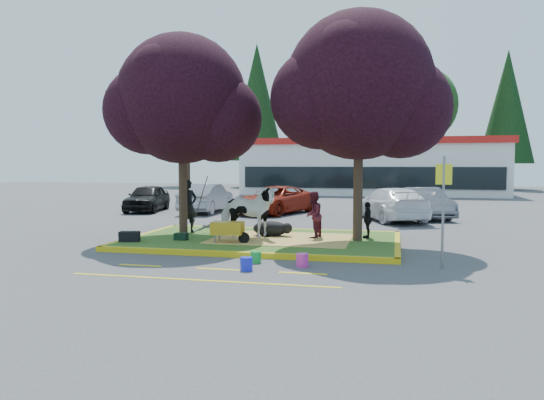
% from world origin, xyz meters
% --- Properties ---
extents(ground, '(90.00, 90.00, 0.00)m').
position_xyz_m(ground, '(0.00, 0.00, 0.00)').
color(ground, '#424244').
rests_on(ground, ground).
extents(median_island, '(8.00, 5.00, 0.15)m').
position_xyz_m(median_island, '(0.00, 0.00, 0.07)').
color(median_island, '#34591B').
rests_on(median_island, ground).
extents(curb_near, '(8.30, 0.16, 0.15)m').
position_xyz_m(curb_near, '(0.00, -2.58, 0.07)').
color(curb_near, gold).
rests_on(curb_near, ground).
extents(curb_far, '(8.30, 0.16, 0.15)m').
position_xyz_m(curb_far, '(0.00, 2.58, 0.07)').
color(curb_far, gold).
rests_on(curb_far, ground).
extents(curb_left, '(0.16, 5.30, 0.15)m').
position_xyz_m(curb_left, '(-4.08, 0.00, 0.07)').
color(curb_left, gold).
rests_on(curb_left, ground).
extents(curb_right, '(0.16, 5.30, 0.15)m').
position_xyz_m(curb_right, '(4.08, 0.00, 0.07)').
color(curb_right, gold).
rests_on(curb_right, ground).
extents(straw_bedding, '(4.20, 3.00, 0.01)m').
position_xyz_m(straw_bedding, '(0.60, 0.00, 0.15)').
color(straw_bedding, '#DDB45B').
rests_on(straw_bedding, median_island).
extents(tree_purple_left, '(5.06, 4.20, 6.51)m').
position_xyz_m(tree_purple_left, '(-2.78, 0.38, 4.36)').
color(tree_purple_left, black).
rests_on(tree_purple_left, median_island).
extents(tree_purple_right, '(5.30, 4.40, 6.82)m').
position_xyz_m(tree_purple_right, '(2.92, 0.18, 4.56)').
color(tree_purple_right, black).
rests_on(tree_purple_right, median_island).
extents(fire_lane_stripe_a, '(1.10, 0.12, 0.01)m').
position_xyz_m(fire_lane_stripe_a, '(-2.00, -4.20, 0.00)').
color(fire_lane_stripe_a, yellow).
rests_on(fire_lane_stripe_a, ground).
extents(fire_lane_stripe_b, '(1.10, 0.12, 0.01)m').
position_xyz_m(fire_lane_stripe_b, '(0.00, -4.20, 0.00)').
color(fire_lane_stripe_b, yellow).
rests_on(fire_lane_stripe_b, ground).
extents(fire_lane_stripe_c, '(1.10, 0.12, 0.01)m').
position_xyz_m(fire_lane_stripe_c, '(2.00, -4.20, 0.00)').
color(fire_lane_stripe_c, yellow).
rests_on(fire_lane_stripe_c, ground).
extents(fire_lane_long, '(6.00, 0.10, 0.01)m').
position_xyz_m(fire_lane_long, '(0.00, -5.40, 0.00)').
color(fire_lane_long, yellow).
rests_on(fire_lane_long, ground).
extents(retail_building, '(20.40, 8.40, 4.40)m').
position_xyz_m(retail_building, '(2.00, 27.98, 2.25)').
color(retail_building, silver).
rests_on(retail_building, ground).
extents(treeline, '(46.58, 7.80, 14.63)m').
position_xyz_m(treeline, '(1.23, 37.61, 7.73)').
color(treeline, black).
rests_on(treeline, ground).
extents(cow, '(1.97, 0.99, 1.62)m').
position_xyz_m(cow, '(-0.50, -0.00, 0.96)').
color(cow, white).
rests_on(cow, median_island).
extents(calf, '(1.24, 0.87, 0.49)m').
position_xyz_m(calf, '(0.13, 0.50, 0.40)').
color(calf, black).
rests_on(calf, median_island).
extents(handler, '(0.72, 0.78, 1.78)m').
position_xyz_m(handler, '(-2.76, 0.74, 1.04)').
color(handler, black).
rests_on(handler, median_island).
extents(visitor_a, '(0.71, 0.82, 1.45)m').
position_xyz_m(visitor_a, '(1.52, 0.39, 0.88)').
color(visitor_a, '#47141F').
rests_on(visitor_a, median_island).
extents(visitor_b, '(0.29, 0.67, 1.13)m').
position_xyz_m(visitor_b, '(3.16, 0.80, 0.71)').
color(visitor_b, black).
rests_on(visitor_b, median_island).
extents(wheelbarrow, '(1.64, 0.58, 0.62)m').
position_xyz_m(wheelbarrow, '(-0.76, -1.16, 0.57)').
color(wheelbarrow, black).
rests_on(wheelbarrow, median_island).
extents(gear_bag_dark, '(0.65, 0.46, 0.30)m').
position_xyz_m(gear_bag_dark, '(-3.70, -1.56, 0.30)').
color(gear_bag_dark, black).
rests_on(gear_bag_dark, median_island).
extents(gear_bag_green, '(0.40, 0.26, 0.21)m').
position_xyz_m(gear_bag_green, '(-2.33, -0.92, 0.25)').
color(gear_bag_green, black).
rests_on(gear_bag_green, median_island).
extents(sign_post, '(0.36, 0.14, 2.64)m').
position_xyz_m(sign_post, '(5.09, -2.91, 1.64)').
color(sign_post, slate).
rests_on(sign_post, ground).
extents(bucket_green, '(0.32, 0.32, 0.28)m').
position_xyz_m(bucket_green, '(0.64, -3.22, 0.14)').
color(bucket_green, green).
rests_on(bucket_green, ground).
extents(bucket_pink, '(0.33, 0.33, 0.32)m').
position_xyz_m(bucket_pink, '(1.86, -3.45, 0.16)').
color(bucket_pink, '#DC3099').
rests_on(bucket_pink, ground).
extents(bucket_blue, '(0.37, 0.37, 0.31)m').
position_xyz_m(bucket_blue, '(0.67, -4.18, 0.16)').
color(bucket_blue, '#1A25D5').
rests_on(bucket_blue, ground).
extents(car_black, '(2.31, 4.28, 1.38)m').
position_xyz_m(car_black, '(-8.48, 9.18, 0.69)').
color(car_black, black).
rests_on(car_black, ground).
extents(car_silver, '(1.66, 4.47, 1.46)m').
position_xyz_m(car_silver, '(-5.28, 9.27, 0.73)').
color(car_silver, gray).
rests_on(car_silver, ground).
extents(car_red, '(3.80, 5.35, 1.35)m').
position_xyz_m(car_red, '(-1.73, 9.40, 0.68)').
color(car_red, maroon).
rests_on(car_red, ground).
extents(car_white, '(3.74, 5.30, 1.42)m').
position_xyz_m(car_white, '(3.80, 7.57, 0.71)').
color(car_white, white).
rests_on(car_white, ground).
extents(car_grey, '(2.61, 4.40, 1.37)m').
position_xyz_m(car_grey, '(5.28, 8.95, 0.68)').
color(car_grey, '#5A5B62').
rests_on(car_grey, ground).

